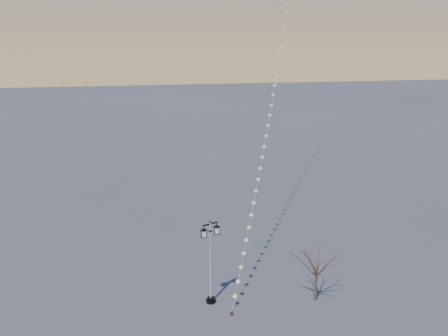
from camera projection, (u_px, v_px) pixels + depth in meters
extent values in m
plane|color=#535554|center=(240.00, 324.00, 26.46)|extent=(300.00, 300.00, 0.00)
cylinder|color=black|center=(211.00, 301.00, 28.63)|extent=(0.62, 0.62, 0.18)
cylinder|color=black|center=(211.00, 298.00, 28.59)|extent=(0.44, 0.44, 0.15)
cylinder|color=silver|center=(210.00, 260.00, 27.86)|extent=(0.14, 0.14, 5.20)
cylinder|color=black|center=(210.00, 231.00, 27.31)|extent=(0.22, 0.22, 0.07)
cube|color=black|center=(210.00, 224.00, 27.19)|extent=(1.00, 0.45, 0.07)
sphere|color=black|center=(210.00, 222.00, 27.16)|extent=(0.15, 0.15, 0.15)
pyramid|color=black|center=(204.00, 228.00, 26.99)|extent=(0.49, 0.49, 0.15)
cube|color=beige|center=(204.00, 233.00, 27.09)|extent=(0.29, 0.29, 0.38)
cube|color=black|center=(204.00, 237.00, 27.14)|extent=(0.33, 0.33, 0.04)
pyramid|color=black|center=(217.00, 225.00, 27.48)|extent=(0.49, 0.49, 0.15)
cube|color=beige|center=(217.00, 230.00, 27.58)|extent=(0.29, 0.29, 0.38)
cube|color=black|center=(217.00, 233.00, 27.63)|extent=(0.33, 0.33, 0.04)
cone|color=brown|center=(316.00, 286.00, 28.65)|extent=(0.23, 0.23, 1.99)
cylinder|color=#361C1A|center=(232.00, 313.00, 27.31)|extent=(0.18, 0.18, 0.18)
cylinder|color=black|center=(232.00, 313.00, 27.31)|extent=(0.03, 0.03, 0.23)
cone|color=orange|center=(275.00, 63.00, 39.37)|extent=(0.07, 0.07, 0.26)
cylinder|color=white|center=(232.00, 307.00, 27.19)|extent=(0.01, 0.01, 0.74)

